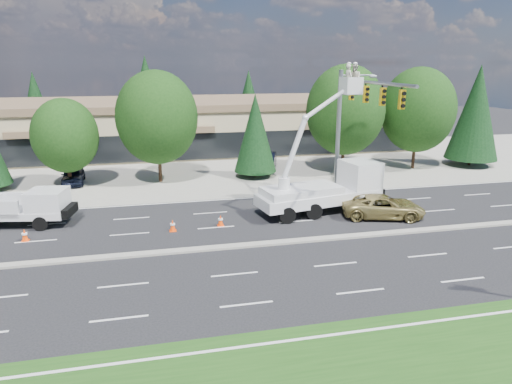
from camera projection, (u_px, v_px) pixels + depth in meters
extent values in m
plane|color=black|center=(224.00, 248.00, 24.19)|extent=(140.00, 140.00, 0.00)
cube|color=gray|center=(192.00, 167.00, 42.97)|extent=(140.00, 22.00, 0.01)
cube|color=gray|center=(224.00, 247.00, 24.17)|extent=(120.00, 0.55, 0.12)
cube|color=tan|center=(184.00, 127.00, 51.67)|extent=(50.00, 15.00, 5.00)
cube|color=brown|center=(183.00, 103.00, 50.95)|extent=(50.40, 15.40, 0.70)
cube|color=black|center=(189.00, 147.00, 44.86)|extent=(48.00, 0.12, 2.60)
cylinder|color=#332114|center=(69.00, 173.00, 35.88)|extent=(0.28, 0.28, 2.25)
ellipsoid|color=black|center=(65.00, 136.00, 35.07)|extent=(5.00, 5.00, 5.75)
cylinder|color=#332114|center=(160.00, 165.00, 37.25)|extent=(0.28, 0.28, 2.92)
ellipsoid|color=black|center=(157.00, 118.00, 36.20)|extent=(6.48, 6.48, 7.45)
cylinder|color=#332114|center=(255.00, 172.00, 39.21)|extent=(0.26, 0.26, 0.80)
cone|color=black|center=(255.00, 133.00, 38.28)|extent=(3.59, 3.59, 6.55)
cylinder|color=#332114|center=(343.00, 155.00, 40.57)|extent=(0.28, 0.28, 3.06)
ellipsoid|color=black|center=(345.00, 110.00, 39.48)|extent=(6.79, 6.79, 7.81)
cylinder|color=#332114|center=(414.00, 153.00, 42.04)|extent=(0.28, 0.28, 2.98)
ellipsoid|color=black|center=(418.00, 110.00, 40.98)|extent=(6.61, 6.61, 7.60)
cylinder|color=#332114|center=(469.00, 161.00, 43.59)|extent=(0.26, 0.26, 0.80)
cone|color=black|center=(476.00, 112.00, 42.33)|extent=(4.75, 4.75, 8.68)
cylinder|color=#332114|center=(40.00, 134.00, 59.75)|extent=(0.26, 0.26, 0.80)
cone|color=black|center=(36.00, 103.00, 58.63)|extent=(4.27, 4.27, 7.80)
cylinder|color=#332114|center=(149.00, 131.00, 62.68)|extent=(0.26, 0.26, 0.80)
cone|color=black|center=(147.00, 92.00, 61.25)|extent=(5.30, 5.30, 9.69)
cylinder|color=#332114|center=(249.00, 128.00, 65.60)|extent=(0.26, 0.26, 0.80)
cone|color=black|center=(249.00, 99.00, 64.47)|extent=(4.29, 4.29, 7.85)
cylinder|color=#332114|center=(327.00, 126.00, 68.11)|extent=(0.26, 0.26, 0.80)
cone|color=black|center=(329.00, 96.00, 66.93)|extent=(4.45, 4.45, 8.12)
cylinder|color=gray|center=(338.00, 133.00, 33.68)|extent=(0.32, 0.32, 9.00)
cylinder|color=gray|center=(373.00, 83.00, 27.95)|extent=(0.20, 10.00, 0.20)
cylinder|color=gray|center=(358.00, 75.00, 32.83)|extent=(2.60, 0.12, 0.12)
cube|color=gold|center=(352.00, 92.00, 30.97)|extent=(0.32, 0.22, 1.05)
cube|color=gold|center=(366.00, 94.00, 28.91)|extent=(0.32, 0.22, 1.05)
cube|color=gold|center=(383.00, 97.00, 26.84)|extent=(0.32, 0.22, 1.05)
cube|color=gold|center=(402.00, 100.00, 24.77)|extent=(0.32, 0.22, 1.05)
cube|color=silver|center=(19.00, 212.00, 27.38)|extent=(5.99, 3.06, 0.43)
cube|color=silver|center=(48.00, 201.00, 27.27)|extent=(2.42, 2.38, 1.43)
cube|color=black|center=(58.00, 198.00, 27.25)|extent=(0.39, 1.79, 0.95)
cube|color=silver|center=(5.00, 201.00, 28.07)|extent=(3.24, 0.85, 1.05)
cube|color=silver|center=(319.00, 197.00, 29.76)|extent=(8.61, 4.01, 0.73)
cube|color=silver|center=(360.00, 176.00, 30.65)|extent=(2.49, 2.78, 2.07)
cube|color=black|center=(369.00, 173.00, 30.91)|extent=(0.47, 2.05, 1.24)
cube|color=silver|center=(301.00, 191.00, 29.09)|extent=(5.33, 3.28, 0.52)
cylinder|color=silver|center=(284.00, 184.00, 28.46)|extent=(0.73, 0.73, 0.83)
cube|color=silver|center=(351.00, 85.00, 28.60)|extent=(1.30, 1.13, 1.12)
imported|color=beige|center=(348.00, 79.00, 28.39)|extent=(0.54, 0.72, 1.79)
imported|color=beige|center=(354.00, 79.00, 28.57)|extent=(0.83, 0.98, 1.79)
ellipsoid|color=white|center=(349.00, 64.00, 28.15)|extent=(0.27, 0.27, 0.19)
ellipsoid|color=white|center=(355.00, 64.00, 28.32)|extent=(0.27, 0.27, 0.19)
cube|color=#FF4308|center=(25.00, 241.00, 25.16)|extent=(0.40, 0.40, 0.03)
cone|color=#FF4308|center=(25.00, 235.00, 25.07)|extent=(0.36, 0.36, 0.70)
cylinder|color=white|center=(24.00, 234.00, 25.05)|extent=(0.29, 0.29, 0.10)
cube|color=#FF4308|center=(173.00, 231.00, 26.65)|extent=(0.40, 0.40, 0.03)
cone|color=#FF4308|center=(173.00, 225.00, 26.56)|extent=(0.36, 0.36, 0.70)
cylinder|color=white|center=(173.00, 224.00, 26.54)|extent=(0.29, 0.29, 0.10)
cube|color=#FF4308|center=(221.00, 226.00, 27.50)|extent=(0.40, 0.40, 0.03)
cone|color=#FF4308|center=(221.00, 220.00, 27.40)|extent=(0.36, 0.36, 0.70)
cylinder|color=white|center=(221.00, 219.00, 27.39)|extent=(0.29, 0.29, 0.10)
imported|color=#99884A|center=(383.00, 206.00, 28.84)|extent=(5.62, 3.73, 1.43)
imported|color=black|center=(73.00, 175.00, 36.95)|extent=(1.97, 4.25, 1.41)
imported|color=black|center=(266.00, 161.00, 41.70)|extent=(3.05, 5.00, 1.56)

